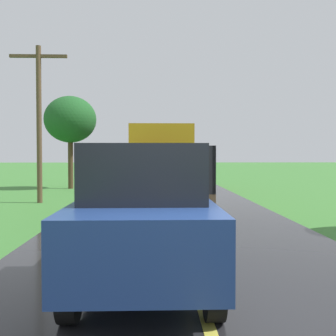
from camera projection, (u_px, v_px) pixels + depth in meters
banana_truck_near at (162, 168)px, 12.90m from camera, size 2.38×5.82×2.80m
banana_truck_far at (162, 162)px, 22.57m from camera, size 2.38×5.82×2.80m
utility_pole_roadside at (39, 117)px, 15.92m from camera, size 2.21×0.20×6.10m
roadside_tree_mid_right at (70, 120)px, 22.71m from camera, size 2.86×2.86×5.14m
following_car at (145, 213)px, 5.57m from camera, size 1.74×4.10×1.92m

